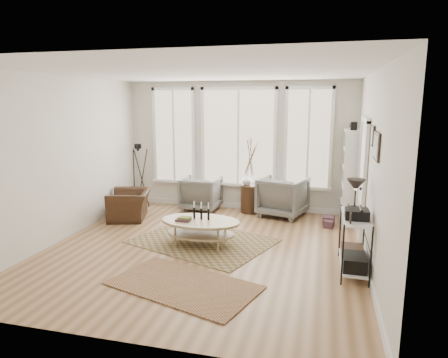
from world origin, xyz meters
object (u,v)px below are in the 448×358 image
(bookcase, at_px, (350,176))
(accent_chair, at_px, (130,205))
(low_shelf, at_px, (354,237))
(armchair_right, at_px, (283,197))
(coffee_table, at_px, (200,225))
(side_table, at_px, (250,176))
(armchair_left, at_px, (201,193))

(bookcase, bearing_deg, accent_chair, -168.67)
(low_shelf, relative_size, accent_chair, 1.41)
(bookcase, distance_m, accent_chair, 4.61)
(low_shelf, relative_size, armchair_right, 1.39)
(bookcase, distance_m, low_shelf, 2.56)
(coffee_table, xyz_separation_m, accent_chair, (-1.91, 1.13, -0.04))
(accent_chair, bearing_deg, bookcase, 84.88)
(coffee_table, bearing_deg, low_shelf, -11.18)
(side_table, bearing_deg, accent_chair, -154.70)
(armchair_left, distance_m, side_table, 1.21)
(armchair_right, bearing_deg, armchair_left, 15.59)
(coffee_table, xyz_separation_m, armchair_right, (1.20, 2.15, 0.09))
(armchair_left, bearing_deg, accent_chair, 41.59)
(coffee_table, distance_m, accent_chair, 2.22)
(accent_chair, bearing_deg, low_shelf, 53.39)
(low_shelf, bearing_deg, side_table, 126.71)
(low_shelf, xyz_separation_m, side_table, (-2.05, 2.75, 0.33))
(side_table, bearing_deg, low_shelf, -53.29)
(coffee_table, distance_m, armchair_left, 2.28)
(low_shelf, height_order, armchair_right, low_shelf)
(low_shelf, bearing_deg, accent_chair, 159.85)
(armchair_left, bearing_deg, bookcase, 178.94)
(coffee_table, height_order, armchair_right, armchair_right)
(accent_chair, bearing_deg, armchair_left, 113.46)
(bookcase, bearing_deg, armchair_right, 174.96)
(armchair_left, bearing_deg, coffee_table, 108.48)
(bookcase, xyz_separation_m, armchair_right, (-1.36, 0.12, -0.53))
(bookcase, bearing_deg, low_shelf, -91.28)
(armchair_right, distance_m, side_table, 0.85)
(coffee_table, height_order, accent_chair, coffee_table)
(bookcase, height_order, coffee_table, bookcase)
(bookcase, height_order, low_shelf, bookcase)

